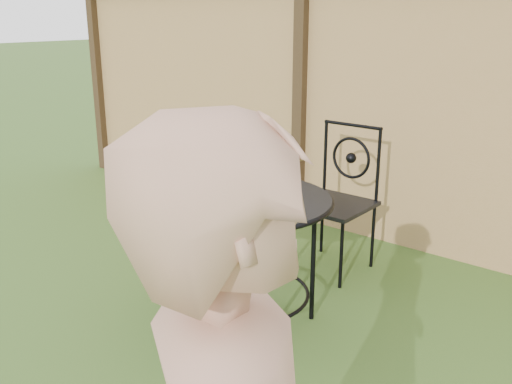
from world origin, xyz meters
TOP-DOWN VIEW (x-y plane):
  - fence at (-0.00, 2.19)m, footprint 8.00×0.12m
  - patio_table at (-0.57, 0.63)m, footprint 0.92×0.92m
  - patio_chair at (-0.58, 1.57)m, footprint 0.46×0.46m
  - salad_plate at (-0.58, 0.50)m, footprint 0.27×0.27m
  - salad at (-0.58, 0.50)m, footprint 0.21×0.21m
  - fork at (-0.57, 0.50)m, footprint 0.01×0.01m
  - drinking_glass at (-0.90, 0.60)m, footprint 0.08×0.08m

SIDE VIEW (x-z plane):
  - patio_chair at x=-0.58m, z-range 0.03..0.98m
  - patio_table at x=-0.57m, z-range 0.22..0.95m
  - salad_plate at x=-0.58m, z-range 0.72..0.75m
  - salad at x=-0.58m, z-range 0.75..0.83m
  - drinking_glass at x=-0.90m, z-range 0.72..0.86m
  - fork at x=-0.57m, z-range 0.83..1.01m
  - fence at x=0.00m, z-range 0.00..1.90m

